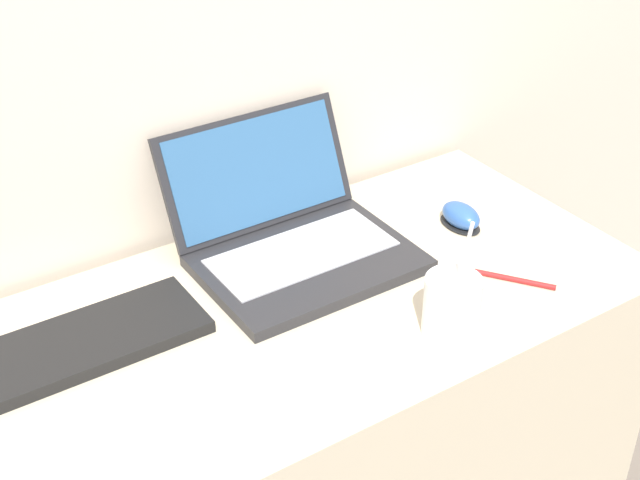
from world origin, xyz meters
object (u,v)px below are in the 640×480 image
at_px(laptop, 291,233).
at_px(drink_cup, 452,305).
at_px(external_keyboard, 81,344).
at_px(pen, 515,279).
at_px(computer_mouse, 461,217).

distance_m(laptop, drink_cup, 0.33).
bearing_deg(drink_cup, external_keyboard, 150.88).
height_order(drink_cup, pen, drink_cup).
bearing_deg(computer_mouse, external_keyboard, 176.68).
distance_m(external_keyboard, pen, 0.69).
relative_size(drink_cup, pen, 1.75).
distance_m(laptop, computer_mouse, 0.32).
xyz_separation_m(computer_mouse, pen, (-0.04, -0.18, -0.01)).
xyz_separation_m(drink_cup, computer_mouse, (0.22, 0.23, -0.03)).
xyz_separation_m(drink_cup, external_keyboard, (-0.48, 0.27, -0.04)).
distance_m(drink_cup, pen, 0.19).
bearing_deg(drink_cup, laptop, 105.07).
bearing_deg(pen, computer_mouse, 76.92).
xyz_separation_m(laptop, pen, (0.26, -0.27, -0.04)).
xyz_separation_m(laptop, external_keyboard, (-0.39, -0.05, -0.03)).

